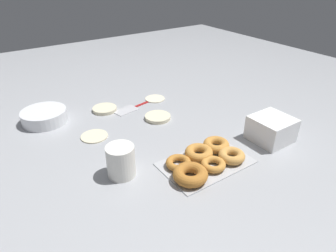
{
  "coord_description": "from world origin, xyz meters",
  "views": [
    {
      "loc": [
        -0.55,
        -0.9,
        0.59
      ],
      "look_at": [
        -0.0,
        -0.09,
        0.04
      ],
      "focal_mm": 32.0,
      "sensor_mm": 36.0,
      "label": 1
    }
  ],
  "objects_px": {
    "pancake_2": "(158,117)",
    "pancake_1": "(105,109)",
    "spatula": "(131,108)",
    "paper_cup": "(121,161)",
    "pancake_0": "(155,98)",
    "container_stack": "(271,129)",
    "donut_tray": "(205,160)",
    "batter_bowl": "(44,116)",
    "pancake_3": "(94,136)"
  },
  "relations": [
    {
      "from": "pancake_0",
      "to": "spatula",
      "type": "bearing_deg",
      "value": -169.5
    },
    {
      "from": "pancake_0",
      "to": "container_stack",
      "type": "xyz_separation_m",
      "value": [
        0.16,
        -0.55,
        0.04
      ]
    },
    {
      "from": "batter_bowl",
      "to": "container_stack",
      "type": "height_order",
      "value": "container_stack"
    },
    {
      "from": "pancake_0",
      "to": "pancake_3",
      "type": "xyz_separation_m",
      "value": [
        -0.37,
        -0.16,
        0.0
      ]
    },
    {
      "from": "spatula",
      "to": "pancake_3",
      "type": "bearing_deg",
      "value": 20.38
    },
    {
      "from": "pancake_0",
      "to": "pancake_1",
      "type": "xyz_separation_m",
      "value": [
        -0.25,
        0.02,
        0.0
      ]
    },
    {
      "from": "donut_tray",
      "to": "batter_bowl",
      "type": "relative_size",
      "value": 1.63
    },
    {
      "from": "paper_cup",
      "to": "pancake_1",
      "type": "bearing_deg",
      "value": 72.62
    },
    {
      "from": "donut_tray",
      "to": "batter_bowl",
      "type": "bearing_deg",
      "value": 120.58
    },
    {
      "from": "pancake_0",
      "to": "batter_bowl",
      "type": "height_order",
      "value": "batter_bowl"
    },
    {
      "from": "pancake_2",
      "to": "container_stack",
      "type": "relative_size",
      "value": 0.79
    },
    {
      "from": "pancake_0",
      "to": "container_stack",
      "type": "height_order",
      "value": "container_stack"
    },
    {
      "from": "pancake_1",
      "to": "pancake_3",
      "type": "relative_size",
      "value": 1.04
    },
    {
      "from": "pancake_1",
      "to": "container_stack",
      "type": "bearing_deg",
      "value": -54.45
    },
    {
      "from": "pancake_3",
      "to": "donut_tray",
      "type": "height_order",
      "value": "donut_tray"
    },
    {
      "from": "batter_bowl",
      "to": "pancake_2",
      "type": "bearing_deg",
      "value": -31.02
    },
    {
      "from": "pancake_1",
      "to": "donut_tray",
      "type": "height_order",
      "value": "donut_tray"
    },
    {
      "from": "container_stack",
      "to": "paper_cup",
      "type": "bearing_deg",
      "value": 167.25
    },
    {
      "from": "pancake_3",
      "to": "donut_tray",
      "type": "distance_m",
      "value": 0.43
    },
    {
      "from": "pancake_2",
      "to": "donut_tray",
      "type": "distance_m",
      "value": 0.36
    },
    {
      "from": "batter_bowl",
      "to": "donut_tray",
      "type": "bearing_deg",
      "value": -59.42
    },
    {
      "from": "batter_bowl",
      "to": "paper_cup",
      "type": "bearing_deg",
      "value": -77.82
    },
    {
      "from": "pancake_2",
      "to": "pancake_3",
      "type": "height_order",
      "value": "pancake_2"
    },
    {
      "from": "pancake_1",
      "to": "pancake_3",
      "type": "bearing_deg",
      "value": -123.96
    },
    {
      "from": "pancake_1",
      "to": "spatula",
      "type": "bearing_deg",
      "value": -26.05
    },
    {
      "from": "donut_tray",
      "to": "paper_cup",
      "type": "bearing_deg",
      "value": 156.67
    },
    {
      "from": "donut_tray",
      "to": "pancake_2",
      "type": "bearing_deg",
      "value": 82.55
    },
    {
      "from": "pancake_2",
      "to": "paper_cup",
      "type": "height_order",
      "value": "paper_cup"
    },
    {
      "from": "pancake_1",
      "to": "paper_cup",
      "type": "distance_m",
      "value": 0.47
    },
    {
      "from": "pancake_0",
      "to": "paper_cup",
      "type": "bearing_deg",
      "value": -132.47
    },
    {
      "from": "pancake_1",
      "to": "paper_cup",
      "type": "height_order",
      "value": "paper_cup"
    },
    {
      "from": "pancake_2",
      "to": "pancake_1",
      "type": "bearing_deg",
      "value": 127.63
    },
    {
      "from": "pancake_2",
      "to": "spatula",
      "type": "bearing_deg",
      "value": 108.74
    },
    {
      "from": "batter_bowl",
      "to": "spatula",
      "type": "distance_m",
      "value": 0.36
    },
    {
      "from": "pancake_0",
      "to": "donut_tray",
      "type": "distance_m",
      "value": 0.55
    },
    {
      "from": "pancake_0",
      "to": "paper_cup",
      "type": "height_order",
      "value": "paper_cup"
    },
    {
      "from": "pancake_1",
      "to": "pancake_2",
      "type": "distance_m",
      "value": 0.25
    },
    {
      "from": "pancake_3",
      "to": "donut_tray",
      "type": "relative_size",
      "value": 0.34
    },
    {
      "from": "pancake_3",
      "to": "pancake_2",
      "type": "bearing_deg",
      "value": -2.63
    },
    {
      "from": "pancake_0",
      "to": "pancake_2",
      "type": "xyz_separation_m",
      "value": [
        -0.1,
        -0.17,
        0.0
      ]
    },
    {
      "from": "pancake_0",
      "to": "donut_tray",
      "type": "height_order",
      "value": "donut_tray"
    },
    {
      "from": "spatula",
      "to": "batter_bowl",
      "type": "bearing_deg",
      "value": -25.13
    },
    {
      "from": "paper_cup",
      "to": "spatula",
      "type": "relative_size",
      "value": 0.44
    },
    {
      "from": "donut_tray",
      "to": "batter_bowl",
      "type": "distance_m",
      "value": 0.69
    },
    {
      "from": "paper_cup",
      "to": "pancake_2",
      "type": "bearing_deg",
      "value": 40.45
    },
    {
      "from": "batter_bowl",
      "to": "paper_cup",
      "type": "xyz_separation_m",
      "value": [
        0.11,
        -0.49,
        0.03
      ]
    },
    {
      "from": "donut_tray",
      "to": "spatula",
      "type": "relative_size",
      "value": 1.26
    },
    {
      "from": "pancake_1",
      "to": "batter_bowl",
      "type": "xyz_separation_m",
      "value": [
        -0.25,
        0.04,
        0.02
      ]
    },
    {
      "from": "pancake_2",
      "to": "batter_bowl",
      "type": "xyz_separation_m",
      "value": [
        -0.4,
        0.24,
        0.02
      ]
    },
    {
      "from": "paper_cup",
      "to": "spatula",
      "type": "distance_m",
      "value": 0.47
    }
  ]
}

